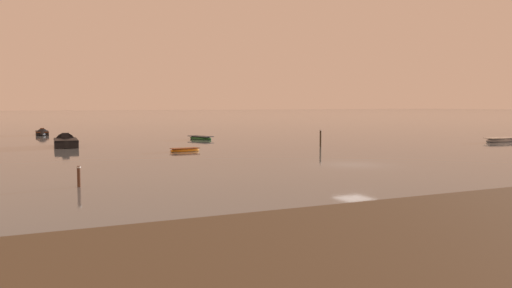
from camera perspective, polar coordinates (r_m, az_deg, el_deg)
ground_plane at (r=39.23m, az=10.60°, el=-2.22°), size 800.00×800.00×0.00m
motorboat_moored_1 at (r=81.67m, az=-22.13°, el=1.04°), size 1.86×4.89×1.64m
rowboat_moored_0 at (r=49.96m, az=-7.70°, el=-0.66°), size 2.97×1.20×0.46m
rowboat_moored_1 at (r=68.74m, az=24.99°, el=0.38°), size 4.58×1.73×0.71m
motorboat_moored_2 at (r=59.57m, az=-19.91°, el=0.09°), size 2.70×6.64×2.22m
rowboat_moored_2 at (r=66.85m, az=-6.02°, el=0.63°), size 2.62×4.17×0.62m
mooring_post_near at (r=29.67m, az=-18.62°, el=-3.38°), size 0.22×0.22×1.25m
mooring_post_left at (r=55.22m, az=6.99°, el=0.56°), size 0.22×0.22×1.96m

